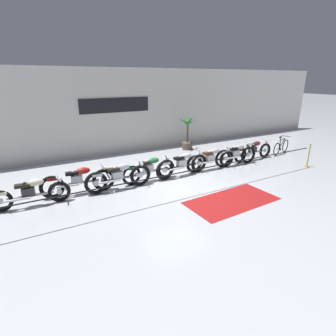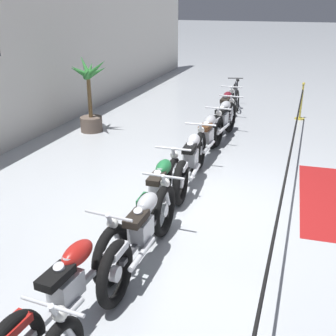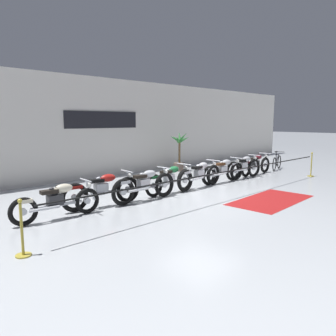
{
  "view_description": "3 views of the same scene",
  "coord_description": "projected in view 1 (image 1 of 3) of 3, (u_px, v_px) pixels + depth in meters",
  "views": [
    {
      "loc": [
        -4.61,
        -7.76,
        3.71
      ],
      "look_at": [
        -0.19,
        0.19,
        0.57
      ],
      "focal_mm": 28.0,
      "sensor_mm": 36.0,
      "label": 1
    },
    {
      "loc": [
        -6.29,
        -1.34,
        3.25
      ],
      "look_at": [
        -0.53,
        0.61,
        0.78
      ],
      "focal_mm": 45.0,
      "sensor_mm": 36.0,
      "label": 2
    },
    {
      "loc": [
        -8.18,
        -6.99,
        2.4
      ],
      "look_at": [
        -1.33,
        0.13,
        0.97
      ],
      "focal_mm": 35.0,
      "sensor_mm": 36.0,
      "label": 3
    }
  ],
  "objects": [
    {
      "name": "back_wall",
      "position": [
        124.0,
        111.0,
        13.29
      ],
      "size": [
        28.0,
        0.29,
        4.2
      ],
      "color": "silver",
      "rests_on": "ground"
    },
    {
      "name": "stanchion_mid_left",
      "position": [
        308.0,
        159.0,
        11.44
      ],
      "size": [
        0.28,
        0.28,
        1.05
      ],
      "color": "gold",
      "rests_on": "ground"
    },
    {
      "name": "motorcycle_green_3",
      "position": [
        150.0,
        169.0,
        9.8
      ],
      "size": [
        2.2,
        0.62,
        0.95
      ],
      "color": "black",
      "rests_on": "ground"
    },
    {
      "name": "stanchion_far_left",
      "position": [
        151.0,
        182.0,
        7.82
      ],
      "size": [
        12.14,
        0.28,
        1.05
      ],
      "color": "gold",
      "rests_on": "ground"
    },
    {
      "name": "motorcycle_silver_5",
      "position": [
        211.0,
        159.0,
        11.07
      ],
      "size": [
        2.4,
        0.62,
        0.95
      ],
      "color": "black",
      "rests_on": "ground"
    },
    {
      "name": "bicycle",
      "position": [
        281.0,
        147.0,
        13.43
      ],
      "size": [
        1.64,
        0.59,
        0.94
      ],
      "color": "black",
      "rests_on": "ground"
    },
    {
      "name": "motorcycle_silver_4",
      "position": [
        183.0,
        164.0,
        10.36
      ],
      "size": [
        2.43,
        0.62,
        0.96
      ],
      "color": "black",
      "rests_on": "ground"
    },
    {
      "name": "motorcycle_maroon_7",
      "position": [
        253.0,
        151.0,
        12.37
      ],
      "size": [
        2.35,
        0.62,
        0.94
      ],
      "color": "black",
      "rests_on": "ground"
    },
    {
      "name": "potted_palm_left_of_row",
      "position": [
        188.0,
        134.0,
        14.13
      ],
      "size": [
        1.05,
        1.05,
        1.95
      ],
      "color": "brown",
      "rests_on": "ground"
    },
    {
      "name": "motorcycle_silver_6",
      "position": [
        236.0,
        155.0,
        11.63
      ],
      "size": [
        2.19,
        0.62,
        0.97
      ],
      "color": "black",
      "rests_on": "ground"
    },
    {
      "name": "motorcycle_silver_2",
      "position": [
        119.0,
        177.0,
        9.05
      ],
      "size": [
        2.38,
        0.62,
        0.97
      ],
      "color": "black",
      "rests_on": "ground"
    },
    {
      "name": "floor_banner",
      "position": [
        232.0,
        201.0,
        8.35
      ],
      "size": [
        3.05,
        1.63,
        0.01
      ],
      "primitive_type": "cube",
      "rotation": [
        0.0,
        0.0,
        0.05
      ],
      "color": "maroon",
      "rests_on": "ground"
    },
    {
      "name": "ground_plane",
      "position": [
        175.0,
        183.0,
        9.74
      ],
      "size": [
        120.0,
        120.0,
        0.0
      ],
      "primitive_type": "plane",
      "color": "#B2B7BC"
    },
    {
      "name": "motorcycle_red_1",
      "position": [
        79.0,
        181.0,
        8.68
      ],
      "size": [
        2.42,
        0.62,
        0.97
      ],
      "color": "black",
      "rests_on": "ground"
    },
    {
      "name": "motorcycle_cream_0",
      "position": [
        31.0,
        193.0,
        7.84
      ],
      "size": [
        2.27,
        0.62,
        0.92
      ],
      "color": "black",
      "rests_on": "ground"
    }
  ]
}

